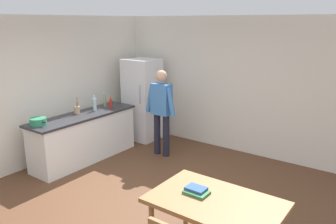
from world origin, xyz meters
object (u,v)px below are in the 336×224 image
(utensil_jar, at_px, (77,110))
(bottle_water_clear, at_px, (95,104))
(book_stack, at_px, (196,191))
(refrigerator, at_px, (142,100))
(dining_table, at_px, (215,207))
(bottle_vinegar_tall, at_px, (105,100))
(cooking_pot, at_px, (38,121))
(person, at_px, (161,107))
(bottle_sauce_red, at_px, (111,104))

(utensil_jar, height_order, bottle_water_clear, utensil_jar)
(bottle_water_clear, xyz_separation_m, book_stack, (3.19, -1.42, -0.25))
(refrigerator, xyz_separation_m, dining_table, (3.30, -2.70, -0.23))
(bottle_water_clear, distance_m, book_stack, 3.50)
(bottle_vinegar_tall, bearing_deg, bottle_water_clear, -78.13)
(refrigerator, relative_size, dining_table, 1.29)
(bottle_vinegar_tall, bearing_deg, book_stack, -28.25)
(cooking_pot, height_order, utensil_jar, utensil_jar)
(cooking_pot, height_order, book_stack, cooking_pot)
(refrigerator, relative_size, utensil_jar, 5.62)
(person, xyz_separation_m, cooking_pot, (-1.14, -1.94, -0.02))
(bottle_sauce_red, height_order, book_stack, bottle_sauce_red)
(cooking_pot, relative_size, book_stack, 1.51)
(utensil_jar, distance_m, bottle_vinegar_tall, 0.70)
(dining_table, distance_m, bottle_sauce_red, 3.76)
(utensil_jar, bearing_deg, dining_table, -16.85)
(book_stack, bearing_deg, person, 134.57)
(bottle_sauce_red, height_order, bottle_water_clear, bottle_water_clear)
(bottle_sauce_red, bearing_deg, person, 22.99)
(refrigerator, relative_size, bottle_vinegar_tall, 5.62)
(bottle_sauce_red, xyz_separation_m, book_stack, (3.07, -1.72, -0.22))
(cooking_pot, relative_size, utensil_jar, 1.25)
(person, relative_size, cooking_pot, 4.25)
(bottle_water_clear, bearing_deg, person, 33.22)
(refrigerator, height_order, person, refrigerator)
(person, height_order, bottle_vinegar_tall, person)
(utensil_jar, bearing_deg, refrigerator, 81.97)
(person, height_order, bottle_sauce_red, person)
(dining_table, distance_m, book_stack, 0.27)
(bottle_vinegar_tall, bearing_deg, utensil_jar, -91.49)
(person, height_order, cooking_pot, person)
(refrigerator, height_order, book_stack, refrigerator)
(refrigerator, xyz_separation_m, bottle_vinegar_tall, (-0.21, -0.93, 0.14))
(utensil_jar, distance_m, book_stack, 3.45)
(dining_table, xyz_separation_m, cooking_pot, (-3.49, 0.21, 0.29))
(refrigerator, relative_size, person, 1.06)
(bottle_vinegar_tall, bearing_deg, cooking_pot, -89.17)
(refrigerator, distance_m, person, 1.10)
(utensil_jar, xyz_separation_m, bottle_sauce_red, (0.21, 0.67, 0.02))
(person, xyz_separation_m, bottle_vinegar_tall, (-1.16, -0.38, 0.06))
(refrigerator, bearing_deg, bottle_water_clear, -96.37)
(refrigerator, distance_m, bottle_sauce_red, 0.97)
(cooking_pot, xyz_separation_m, bottle_sauce_red, (0.17, 1.53, 0.04))
(dining_table, distance_m, bottle_water_clear, 3.74)
(utensil_jar, xyz_separation_m, book_stack, (3.28, -1.06, -0.20))
(person, distance_m, cooking_pot, 2.25)
(bottle_vinegar_tall, distance_m, bottle_sauce_red, 0.20)
(utensil_jar, distance_m, bottle_sauce_red, 0.70)
(refrigerator, relative_size, bottle_water_clear, 6.00)
(cooking_pot, bearing_deg, bottle_sauce_red, 83.50)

